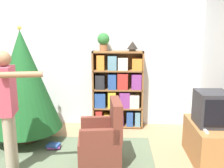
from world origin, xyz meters
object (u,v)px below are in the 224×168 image
object	(u,v)px
bookshelf	(118,90)
potted_plant	(103,41)
christmas_tree	(23,81)
standing_person	(8,104)
armchair	(102,143)
table_lamp	(132,46)
television	(212,108)

from	to	relation	value
bookshelf	potted_plant	distance (m)	0.97
christmas_tree	standing_person	size ratio (longest dim) A/B	1.20
bookshelf	potted_plant	world-z (taller)	potted_plant
christmas_tree	potted_plant	world-z (taller)	christmas_tree
bookshelf	standing_person	xyz separation A→B (m)	(-1.34, -1.68, 0.22)
bookshelf	armchair	bearing A→B (deg)	-97.56
standing_person	potted_plant	world-z (taller)	potted_plant
table_lamp	television	bearing A→B (deg)	-50.44
television	potted_plant	distance (m)	2.21
potted_plant	table_lamp	size ratio (longest dim) A/B	1.64
bookshelf	table_lamp	world-z (taller)	table_lamp
bookshelf	standing_person	world-z (taller)	standing_person
bookshelf	armchair	size ratio (longest dim) A/B	1.59
christmas_tree	bookshelf	bearing A→B (deg)	23.97
christmas_tree	armchair	xyz separation A→B (m)	(1.34, -0.76, -0.71)
christmas_tree	table_lamp	distance (m)	2.00
television	potted_plant	bearing A→B (deg)	141.23
bookshelf	table_lamp	xyz separation A→B (m)	(0.26, 0.01, 0.84)
bookshelf	standing_person	distance (m)	2.16
bookshelf	standing_person	bearing A→B (deg)	-128.53
standing_person	potted_plant	xyz separation A→B (m)	(1.07, 1.69, 0.72)
television	table_lamp	distance (m)	1.83
christmas_tree	armchair	world-z (taller)	christmas_tree
television	christmas_tree	xyz separation A→B (m)	(-2.85, 0.58, 0.25)
armchair	table_lamp	world-z (taller)	table_lamp
television	armchair	size ratio (longest dim) A/B	0.51
christmas_tree	armchair	size ratio (longest dim) A/B	2.08
potted_plant	christmas_tree	bearing A→B (deg)	-151.41
bookshelf	christmas_tree	distance (m)	1.71
christmas_tree	standing_person	bearing A→B (deg)	-78.99
christmas_tree	table_lamp	world-z (taller)	christmas_tree
bookshelf	potted_plant	xyz separation A→B (m)	(-0.27, 0.01, 0.93)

